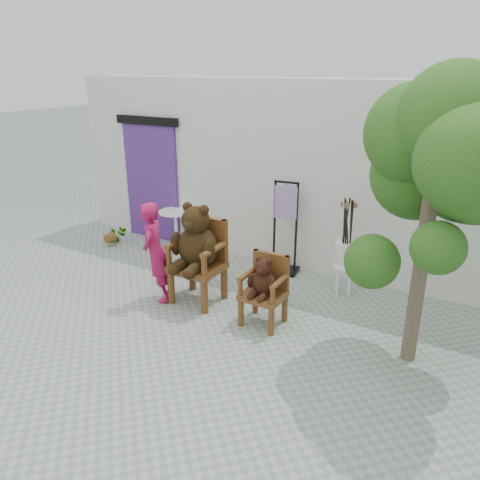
{
  "coord_description": "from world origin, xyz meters",
  "views": [
    {
      "loc": [
        2.81,
        -4.09,
        3.17
      ],
      "look_at": [
        -0.19,
        1.07,
        0.95
      ],
      "focal_mm": 35.0,
      "sensor_mm": 36.0,
      "label": 1
    }
  ],
  "objects": [
    {
      "name": "stool_bucket",
      "position": [
        0.99,
        2.06,
        0.64
      ],
      "size": [
        0.32,
        0.32,
        1.45
      ],
      "rotation": [
        0.0,
        0.0,
        0.4
      ],
      "color": "white",
      "rests_on": "ground"
    },
    {
      "name": "ground_plane",
      "position": [
        0.0,
        0.0,
        0.0
      ],
      "size": [
        60.0,
        60.0,
        0.0
      ],
      "primitive_type": "plane",
      "color": "gray",
      "rests_on": "ground"
    },
    {
      "name": "chair_big",
      "position": [
        -0.74,
        0.83,
        0.82
      ],
      "size": [
        0.69,
        0.76,
        1.45
      ],
      "color": "#4E2B10",
      "rests_on": "ground"
    },
    {
      "name": "chair_small",
      "position": [
        0.36,
        0.75,
        0.56
      ],
      "size": [
        0.53,
        0.5,
        0.93
      ],
      "color": "#4E2B10",
      "rests_on": "ground"
    },
    {
      "name": "cafe_table",
      "position": [
        -2.3,
        2.35,
        0.44
      ],
      "size": [
        0.6,
        0.6,
        0.7
      ],
      "rotation": [
        0.0,
        0.0,
        -0.13
      ],
      "color": "white",
      "rests_on": "ground"
    },
    {
      "name": "display_stand",
      "position": [
        -0.1,
        2.35,
        0.58
      ],
      "size": [
        0.49,
        0.41,
        1.51
      ],
      "rotation": [
        0.0,
        0.0,
        0.13
      ],
      "color": "black",
      "rests_on": "ground"
    },
    {
      "name": "tree",
      "position": [
        2.25,
        0.91,
        2.32
      ],
      "size": [
        1.68,
        1.86,
        3.25
      ],
      "rotation": [
        0.0,
        0.0,
        -0.14
      ],
      "color": "#4A3D2C",
      "rests_on": "ground"
    },
    {
      "name": "potted_plant",
      "position": [
        -3.4,
        1.87,
        0.19
      ],
      "size": [
        0.35,
        0.31,
        0.38
      ],
      "primitive_type": "imported",
      "rotation": [
        0.0,
        0.0,
        0.03
      ],
      "color": "#193F11",
      "rests_on": "ground"
    },
    {
      "name": "back_wall",
      "position": [
        0.0,
        3.1,
        1.5
      ],
      "size": [
        9.0,
        1.0,
        3.0
      ],
      "primitive_type": "cube",
      "color": "silver",
      "rests_on": "ground"
    },
    {
      "name": "person",
      "position": [
        -1.26,
        0.57,
        0.72
      ],
      "size": [
        0.52,
        0.61,
        1.43
      ],
      "primitive_type": "imported",
      "rotation": [
        0.0,
        0.0,
        -1.17
      ],
      "color": "#A21346",
      "rests_on": "ground"
    },
    {
      "name": "doorway",
      "position": [
        -3.0,
        2.58,
        1.16
      ],
      "size": [
        1.4,
        0.11,
        2.33
      ],
      "color": "#4E2878",
      "rests_on": "ground"
    }
  ]
}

